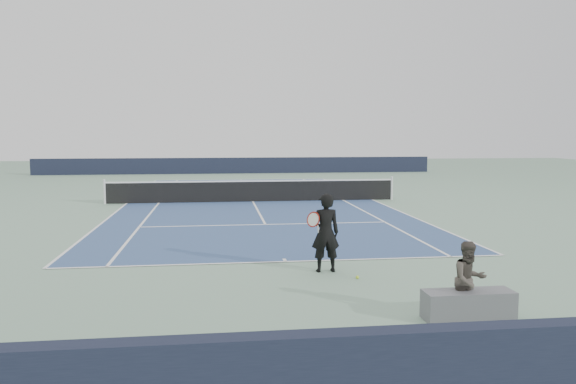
{
  "coord_description": "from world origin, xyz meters",
  "views": [
    {
      "loc": [
        -1.6,
        -24.85,
        3.05
      ],
      "look_at": [
        0.76,
        -6.45,
        1.1
      ],
      "focal_mm": 35.0,
      "sensor_mm": 36.0,
      "label": 1
    }
  ],
  "objects": [
    {
      "name": "tennis_net",
      "position": [
        0.0,
        0.0,
        0.5
      ],
      "size": [
        12.9,
        0.1,
        1.07
      ],
      "color": "silver",
      "rests_on": "ground"
    },
    {
      "name": "windscreen_far",
      "position": [
        0.0,
        17.88,
        0.6
      ],
      "size": [
        30.0,
        0.25,
        1.2
      ],
      "primitive_type": "cube",
      "color": "black",
      "rests_on": "ground"
    },
    {
      "name": "spectator_bench",
      "position": [
        2.48,
        -16.34,
        0.46
      ],
      "size": [
        1.54,
        0.71,
        1.3
      ],
      "color": "#5B5C60",
      "rests_on": "ground"
    },
    {
      "name": "tennis_ball",
      "position": [
        1.31,
        -13.6,
        0.04
      ],
      "size": [
        0.07,
        0.07,
        0.07
      ],
      "primitive_type": "sphere",
      "color": "#B9D92C",
      "rests_on": "ground"
    },
    {
      "name": "ground",
      "position": [
        0.0,
        0.0,
        0.0
      ],
      "size": [
        80.0,
        80.0,
        0.0
      ],
      "primitive_type": "plane",
      "color": "gray"
    },
    {
      "name": "court_surface",
      "position": [
        0.0,
        0.0,
        0.01
      ],
      "size": [
        10.97,
        23.77,
        0.01
      ],
      "primitive_type": "cube",
      "color": "#334C78",
      "rests_on": "ground"
    },
    {
      "name": "tennis_player",
      "position": [
        0.76,
        -12.89,
        0.87
      ],
      "size": [
        0.79,
        0.49,
        1.74
      ],
      "color": "black",
      "rests_on": "ground"
    }
  ]
}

